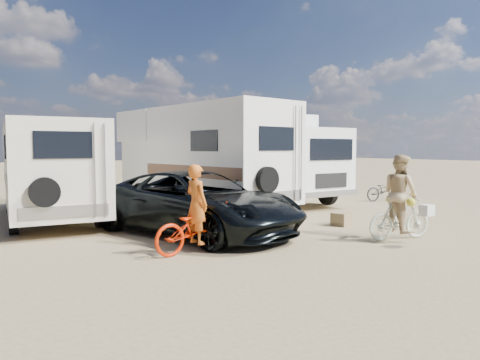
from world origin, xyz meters
TOP-DOWN VIEW (x-y plane):
  - ground at (0.00, 0.00)m, footprint 140.00×140.00m
  - rv_main at (0.03, 6.89)m, footprint 3.23×7.78m
  - rv_left at (-4.89, 7.34)m, footprint 3.12×7.29m
  - box_truck at (3.43, 7.20)m, footprint 2.74×6.85m
  - dark_suv at (-2.40, 2.79)m, footprint 3.97×6.13m
  - bike_man at (-3.39, 1.06)m, footprint 2.03×0.87m
  - bike_woman at (1.15, -0.50)m, footprint 1.76×0.87m
  - rider_man at (-3.39, 1.06)m, footprint 0.44×0.63m
  - rider_woman at (1.15, -0.50)m, footprint 0.88×1.02m
  - bike_parked at (7.34, 4.69)m, footprint 1.82×1.01m
  - cooler at (-0.68, 4.39)m, footprint 0.57×0.47m
  - crate at (1.50, 1.62)m, footprint 0.52×0.52m

SIDE VIEW (x-z plane):
  - ground at x=0.00m, z-range 0.00..0.00m
  - crate at x=1.50m, z-range 0.00..0.35m
  - cooler at x=-0.68m, z-range 0.00..0.39m
  - bike_parked at x=7.34m, z-range 0.00..0.90m
  - bike_woman at x=1.15m, z-range 0.00..1.02m
  - bike_man at x=-3.39m, z-range 0.00..1.03m
  - dark_suv at x=-2.40m, z-range 0.00..1.57m
  - rider_man at x=-3.39m, z-range 0.00..1.63m
  - rider_woman at x=1.15m, z-range 0.00..1.82m
  - rv_left at x=-4.89m, z-range 0.00..2.85m
  - box_truck at x=3.43m, z-range 0.00..3.42m
  - rv_main at x=0.03m, z-range 0.00..3.55m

